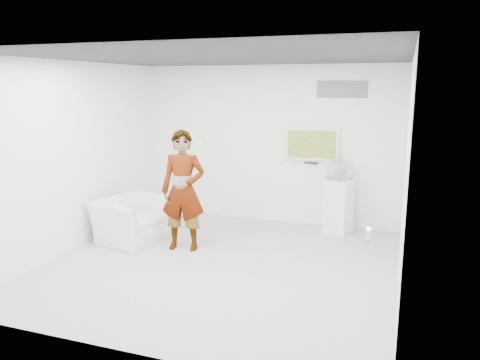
{
  "coord_description": "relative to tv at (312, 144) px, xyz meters",
  "views": [
    {
      "loc": [
        2.44,
        -6.13,
        2.63
      ],
      "look_at": [
        0.08,
        0.6,
        1.17
      ],
      "focal_mm": 35.0,
      "sensor_mm": 36.0,
      "label": 1
    }
  ],
  "objects": [
    {
      "name": "room",
      "position": [
        -0.85,
        -2.45,
        -0.05
      ],
      "size": [
        5.01,
        5.01,
        3.0
      ],
      "color": "#BAB4AB",
      "rests_on": "ground"
    },
    {
      "name": "tv",
      "position": [
        0.0,
        0.0,
        0.0
      ],
      "size": [
        1.0,
        0.08,
        0.6
      ],
      "primitive_type": "cube",
      "color": "silver",
      "rests_on": "room"
    },
    {
      "name": "logo_decal",
      "position": [
        0.5,
        0.04,
        1.0
      ],
      "size": [
        0.9,
        0.02,
        0.3
      ],
      "primitive_type": "cube",
      "color": "slate",
      "rests_on": "room"
    },
    {
      "name": "person",
      "position": [
        -1.68,
        -2.01,
        -0.58
      ],
      "size": [
        0.78,
        0.59,
        1.94
      ],
      "primitive_type": "imported",
      "rotation": [
        0.0,
        0.0,
        0.19
      ],
      "color": "white",
      "rests_on": "room"
    },
    {
      "name": "armchair",
      "position": [
        -2.71,
        -1.94,
        -1.18
      ],
      "size": [
        1.18,
        1.3,
        0.73
      ],
      "primitive_type": "imported",
      "rotation": [
        0.0,
        0.0,
        1.38
      ],
      "color": "white",
      "rests_on": "room"
    },
    {
      "name": "pedestal",
      "position": [
        0.57,
        -0.31,
        -1.06
      ],
      "size": [
        0.59,
        0.59,
        0.98
      ],
      "primitive_type": "cube",
      "rotation": [
        0.0,
        0.0,
        -0.29
      ],
      "color": "white",
      "rests_on": "room"
    },
    {
      "name": "floor_uplight",
      "position": [
        1.15,
        -0.81,
        -1.41
      ],
      "size": [
        0.23,
        0.23,
        0.28
      ],
      "primitive_type": "cylinder",
      "rotation": [
        0.0,
        0.0,
        -0.3
      ],
      "color": "white",
      "rests_on": "room"
    },
    {
      "name": "vitrine",
      "position": [
        0.57,
        -0.31,
        -0.41
      ],
      "size": [
        0.44,
        0.44,
        0.32
      ],
      "primitive_type": "cube",
      "rotation": [
        0.0,
        0.0,
        -0.68
      ],
      "color": "white",
      "rests_on": "pedestal"
    },
    {
      "name": "console",
      "position": [
        0.57,
        -0.31,
        -0.47
      ],
      "size": [
        0.11,
        0.14,
        0.19
      ],
      "primitive_type": "cube",
      "rotation": [
        0.0,
        0.0,
        -0.54
      ],
      "color": "white",
      "rests_on": "pedestal"
    },
    {
      "name": "wii_remote",
      "position": [
        -1.46,
        -1.82,
        0.19
      ],
      "size": [
        0.04,
        0.13,
        0.03
      ],
      "primitive_type": "cube",
      "rotation": [
        0.0,
        0.0,
        0.09
      ],
      "color": "white",
      "rests_on": "person"
    }
  ]
}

